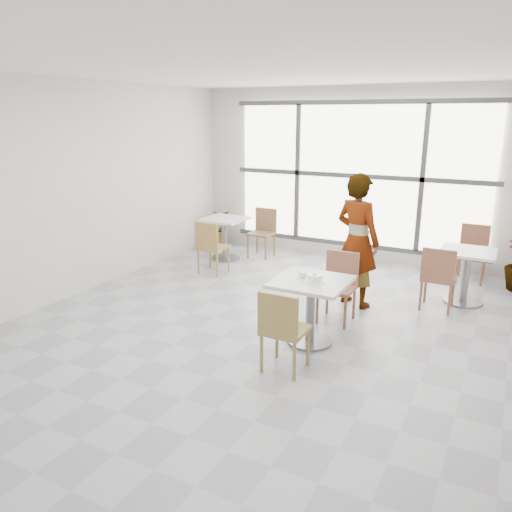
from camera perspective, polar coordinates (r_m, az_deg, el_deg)
The scene contains 18 objects.
floor at distance 6.10m, azimuth 1.33°, elevation -8.37°, with size 7.00×7.00×0.00m, color #9E9EA5.
ceiling at distance 5.58m, azimuth 1.54°, elevation 20.95°, with size 7.00×7.00×0.00m, color white.
wall_back at distance 8.89m, azimuth 11.64°, elevation 9.08°, with size 6.00×6.00×0.00m, color silver.
wall_left at distance 7.47m, azimuth -19.84°, elevation 7.21°, with size 7.00×7.00×0.00m, color silver.
window at distance 8.83m, azimuth 11.52°, elevation 9.04°, with size 4.60×0.07×2.52m.
main_table at distance 5.60m, azimuth 6.33°, elevation -4.99°, with size 0.80×0.80×0.75m.
chair_near at distance 4.94m, azimuth 3.03°, elevation -8.11°, with size 0.42×0.42×0.87m.
chair_far at distance 6.30m, azimuth 9.54°, elevation -2.92°, with size 0.42×0.42×0.87m.
oatmeal_bowl at distance 5.46m, azimuth 6.81°, elevation -2.52°, with size 0.21×0.21×0.09m.
coffee_cup at distance 5.58m, azimuth 5.39°, elevation -2.20°, with size 0.16×0.13×0.07m.
person at distance 6.71m, azimuth 11.59°, elevation 1.73°, with size 0.66×0.43×1.80m, color black.
bg_table_left at distance 8.87m, azimuth -3.62°, elevation 2.71°, with size 0.70×0.70×0.75m.
bg_table_right at distance 7.34m, azimuth 23.08°, elevation -1.39°, with size 0.70×0.70×0.75m.
bg_chair_left_near at distance 8.03m, azimuth -5.27°, elevation 1.36°, with size 0.42×0.42×0.87m.
bg_chair_left_far at distance 9.07m, azimuth 0.85°, elevation 3.13°, with size 0.42×0.42×0.87m.
bg_chair_right_near at distance 6.90m, azimuth 20.25°, elevation -2.02°, with size 0.42×0.42×0.87m.
bg_chair_right_far at distance 8.43m, azimuth 23.73°, elevation 0.76°, with size 0.42×0.42×0.87m.
plant_left at distance 9.87m, azimuth -4.53°, elevation 3.34°, with size 0.66×0.57×0.73m, color #4F7945.
Camera 1 is at (2.47, -4.98, 2.51)m, focal length 34.72 mm.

